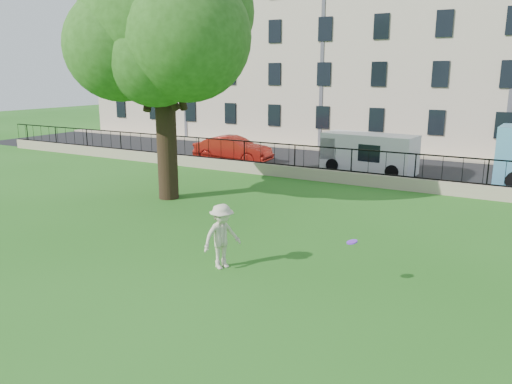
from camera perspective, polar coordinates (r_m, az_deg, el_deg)
The scene contains 11 objects.
ground at distance 14.24m, azimuth -5.42°, elevation -8.13°, with size 120.00×120.00×0.00m, color #205E16.
retaining_wall at distance 24.57m, azimuth 10.77°, elevation 1.59°, with size 50.00×0.40×0.60m, color tan.
iron_railing at distance 24.41m, azimuth 10.85°, elevation 3.55°, with size 50.00×0.05×1.13m.
street at distance 29.04m, azimuth 13.77°, elevation 2.64°, with size 60.00×9.00×0.01m, color black.
sidewalk at distance 34.00m, azimuth 16.22°, elevation 4.10°, with size 60.00×1.40×0.12m, color tan.
building_row at distance 39.18m, azimuth 18.92°, elevation 15.15°, with size 56.40×10.40×13.80m.
tree at distance 21.37m, azimuth -10.87°, elevation 18.31°, with size 8.42×6.63×10.64m.
man at distance 13.62m, azimuth -3.91°, elevation -5.08°, with size 1.17×0.67×1.80m, color beige.
frisbee at distance 12.48m, azimuth 10.92°, elevation -5.63°, with size 0.27×0.27×0.03m, color #6C25D4.
red_sedan at distance 30.14m, azimuth -2.64°, elevation 4.88°, with size 1.65×4.72×1.56m, color #B51F16.
white_van at distance 27.69m, azimuth 12.78°, elevation 4.36°, with size 4.94×1.93×2.08m, color silver.
Camera 1 is at (7.67, -10.82, 5.19)m, focal length 35.00 mm.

